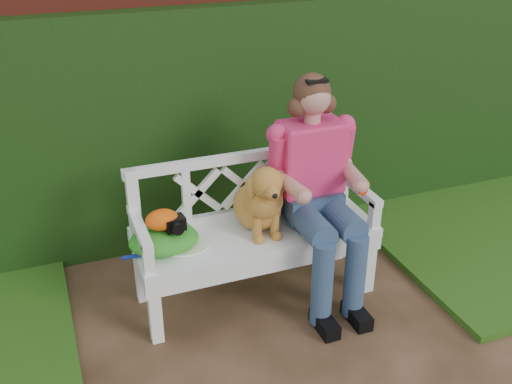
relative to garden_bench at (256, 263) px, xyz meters
name	(u,v)px	position (x,y,z in m)	size (l,w,h in m)	color
ground	(301,382)	(-0.05, -0.82, -0.24)	(60.00, 60.00, 0.00)	black
brick_wall	(196,87)	(-0.05, 1.08, 0.86)	(10.00, 0.30, 2.20)	maroon
ivy_hedge	(206,129)	(-0.05, 0.86, 0.61)	(10.00, 0.18, 1.70)	#1C3811
garden_bench	(256,263)	(0.00, 0.00, 0.00)	(1.58, 0.60, 0.48)	white
seated_woman	(313,190)	(0.37, -0.02, 0.47)	(0.60, 0.80, 1.41)	#CE4050
dog	(259,195)	(0.03, 0.01, 0.48)	(0.32, 0.43, 0.47)	#A57D46
tennis_racket	(182,247)	(-0.48, -0.04, 0.25)	(0.54, 0.23, 0.03)	white
green_bag	(164,239)	(-0.58, -0.01, 0.31)	(0.41, 0.32, 0.14)	#226B2F
camera_item	(174,223)	(-0.51, -0.04, 0.42)	(0.12, 0.09, 0.08)	black
baseball_glove	(162,220)	(-0.58, -0.01, 0.44)	(0.19, 0.14, 0.12)	#DE4D0A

